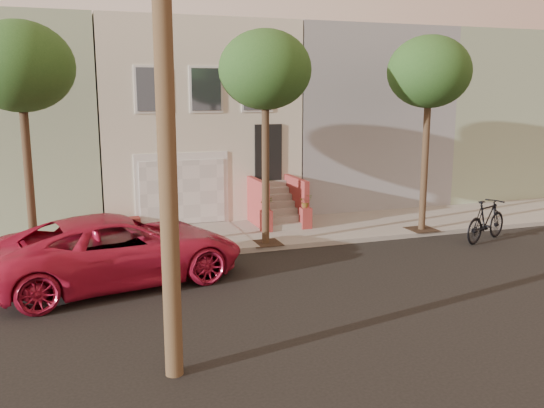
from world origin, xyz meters
name	(u,v)px	position (x,y,z in m)	size (l,w,h in m)	color
ground	(278,293)	(0.00, 0.00, 0.00)	(90.00, 90.00, 0.00)	black
sidewalk	(222,237)	(0.00, 5.35, 0.07)	(40.00, 3.70, 0.15)	gray
house_row	(185,118)	(0.00, 11.19, 3.64)	(33.10, 11.70, 7.00)	beige
tree_left	(20,68)	(-5.50, 3.90, 5.26)	(2.70, 2.57, 6.30)	#2D2116
tree_mid	(265,71)	(1.00, 3.90, 5.26)	(2.70, 2.57, 6.30)	#2D2116
tree_right	(429,73)	(6.50, 3.90, 5.26)	(2.70, 2.57, 6.30)	#2D2116
pickup_truck	(119,249)	(-3.44, 2.03, 0.85)	(2.83, 6.14, 1.71)	#B11836
motorcycle	(486,220)	(7.87, 2.40, 0.67)	(0.63, 2.24, 1.35)	black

